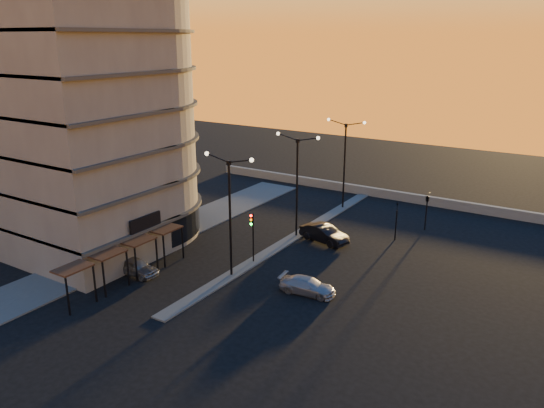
{
  "coord_description": "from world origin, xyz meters",
  "views": [
    {
      "loc": [
        22.54,
        -29.76,
        17.54
      ],
      "look_at": [
        -0.31,
        6.31,
        4.06
      ],
      "focal_mm": 35.0,
      "sensor_mm": 36.0,
      "label": 1
    }
  ],
  "objects_px": {
    "car_sedan": "(324,234)",
    "traffic_light_main": "(252,230)",
    "car_wagon": "(307,286)",
    "streetlamp_mid": "(297,178)",
    "car_hatchback": "(136,266)"
  },
  "relations": [
    {
      "from": "streetlamp_mid",
      "to": "car_sedan",
      "type": "height_order",
      "value": "streetlamp_mid"
    },
    {
      "from": "car_hatchback",
      "to": "car_sedan",
      "type": "xyz_separation_m",
      "value": [
        9.16,
        13.9,
        0.11
      ]
    },
    {
      "from": "streetlamp_mid",
      "to": "car_wagon",
      "type": "bearing_deg",
      "value": -56.19
    },
    {
      "from": "streetlamp_mid",
      "to": "traffic_light_main",
      "type": "relative_size",
      "value": 2.24
    },
    {
      "from": "traffic_light_main",
      "to": "car_sedan",
      "type": "xyz_separation_m",
      "value": [
        2.76,
        7.3,
        -2.12
      ]
    },
    {
      "from": "car_sedan",
      "to": "car_wagon",
      "type": "xyz_separation_m",
      "value": [
        3.58,
        -9.63,
        -0.18
      ]
    },
    {
      "from": "streetlamp_mid",
      "to": "car_wagon",
      "type": "relative_size",
      "value": 2.33
    },
    {
      "from": "car_hatchback",
      "to": "car_sedan",
      "type": "bearing_deg",
      "value": -33.57
    },
    {
      "from": "car_sedan",
      "to": "car_wagon",
      "type": "height_order",
      "value": "car_sedan"
    },
    {
      "from": "streetlamp_mid",
      "to": "car_hatchback",
      "type": "relative_size",
      "value": 2.45
    },
    {
      "from": "traffic_light_main",
      "to": "car_hatchback",
      "type": "relative_size",
      "value": 1.1
    },
    {
      "from": "car_sedan",
      "to": "streetlamp_mid",
      "type": "bearing_deg",
      "value": 107.39
    },
    {
      "from": "car_sedan",
      "to": "traffic_light_main",
      "type": "bearing_deg",
      "value": 173.18
    },
    {
      "from": "streetlamp_mid",
      "to": "traffic_light_main",
      "type": "distance_m",
      "value": 7.62
    },
    {
      "from": "streetlamp_mid",
      "to": "car_wagon",
      "type": "xyz_separation_m",
      "value": [
        6.33,
        -9.46,
        -5.0
      ]
    }
  ]
}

